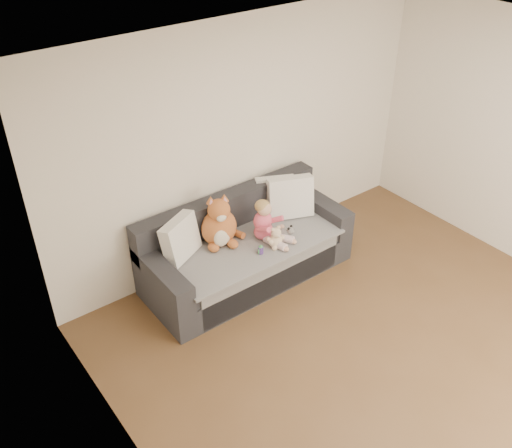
{
  "coord_description": "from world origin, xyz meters",
  "views": [
    {
      "loc": [
        -3.13,
        -1.85,
        3.89
      ],
      "look_at": [
        -0.33,
        1.87,
        0.75
      ],
      "focal_mm": 40.0,
      "sensor_mm": 36.0,
      "label": 1
    }
  ],
  "objects_px": {
    "sofa": "(245,251)",
    "plush_cat": "(220,225)",
    "teddy_bear": "(276,239)",
    "sippy_cup": "(261,249)",
    "toddler": "(266,223)"
  },
  "relations": [
    {
      "from": "plush_cat",
      "to": "sippy_cup",
      "type": "relative_size",
      "value": 5.61
    },
    {
      "from": "sofa",
      "to": "toddler",
      "type": "relative_size",
      "value": 4.79
    },
    {
      "from": "teddy_bear",
      "to": "sippy_cup",
      "type": "distance_m",
      "value": 0.2
    },
    {
      "from": "toddler",
      "to": "sippy_cup",
      "type": "bearing_deg",
      "value": -158.59
    },
    {
      "from": "toddler",
      "to": "sippy_cup",
      "type": "relative_size",
      "value": 4.5
    },
    {
      "from": "sofa",
      "to": "plush_cat",
      "type": "xyz_separation_m",
      "value": [
        -0.24,
        0.1,
        0.37
      ]
    },
    {
      "from": "toddler",
      "to": "plush_cat",
      "type": "xyz_separation_m",
      "value": [
        -0.41,
        0.23,
        0.02
      ]
    },
    {
      "from": "plush_cat",
      "to": "teddy_bear",
      "type": "height_order",
      "value": "plush_cat"
    },
    {
      "from": "toddler",
      "to": "plush_cat",
      "type": "bearing_deg",
      "value": 131.52
    },
    {
      "from": "sofa",
      "to": "sippy_cup",
      "type": "distance_m",
      "value": 0.38
    },
    {
      "from": "sofa",
      "to": "toddler",
      "type": "bearing_deg",
      "value": -38.8
    },
    {
      "from": "sippy_cup",
      "to": "toddler",
      "type": "bearing_deg",
      "value": 40.53
    },
    {
      "from": "sofa",
      "to": "plush_cat",
      "type": "relative_size",
      "value": 3.84
    },
    {
      "from": "plush_cat",
      "to": "teddy_bear",
      "type": "xyz_separation_m",
      "value": [
        0.4,
        -0.4,
        -0.11
      ]
    },
    {
      "from": "sofa",
      "to": "plush_cat",
      "type": "height_order",
      "value": "plush_cat"
    }
  ]
}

